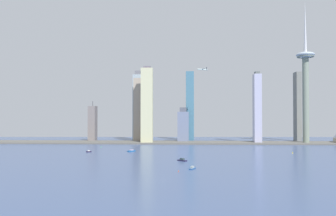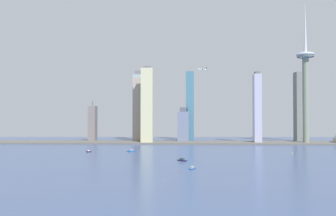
# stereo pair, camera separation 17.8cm
# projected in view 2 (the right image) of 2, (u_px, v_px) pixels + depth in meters

# --- Properties ---
(ground_plane) EXTENTS (6000.00, 6000.00, 0.00)m
(ground_plane) POSITION_uv_depth(u_px,v_px,m) (163.00, 179.00, 350.23)
(ground_plane) COLOR #40547E
(waterfront_pier) EXTENTS (927.10, 73.86, 3.26)m
(waterfront_pier) POSITION_uv_depth(u_px,v_px,m) (173.00, 143.00, 783.51)
(waterfront_pier) COLOR #5E5C56
(waterfront_pier) RESTS_ON ground
(observation_tower) EXTENTS (41.84, 41.84, 334.04)m
(observation_tower) POSITION_uv_depth(u_px,v_px,m) (306.00, 78.00, 767.94)
(observation_tower) COLOR gray
(observation_tower) RESTS_ON ground
(skyscraper_0) EXTENTS (12.73, 27.49, 176.28)m
(skyscraper_0) POSITION_uv_depth(u_px,v_px,m) (298.00, 107.00, 842.31)
(skyscraper_0) COLOR slate
(skyscraper_0) RESTS_ON ground
(skyscraper_1) EXTENTS (22.99, 21.07, 158.55)m
(skyscraper_1) POSITION_uv_depth(u_px,v_px,m) (139.00, 110.00, 823.02)
(skyscraper_1) COLOR tan
(skyscraper_1) RESTS_ON ground
(skyscraper_2) EXTENTS (27.31, 22.91, 85.55)m
(skyscraper_2) POSITION_uv_depth(u_px,v_px,m) (183.00, 126.00, 812.57)
(skyscraper_2) COLOR slate
(skyscraper_2) RESTS_ON ground
(skyscraper_3) EXTENTS (17.79, 26.96, 101.19)m
(skyscraper_3) POSITION_uv_depth(u_px,v_px,m) (93.00, 124.00, 833.70)
(skyscraper_3) COLOR slate
(skyscraper_3) RESTS_ON ground
(skyscraper_4) EXTENTS (27.67, 17.64, 181.89)m
(skyscraper_4) POSITION_uv_depth(u_px,v_px,m) (147.00, 105.00, 775.38)
(skyscraper_4) COLOR beige
(skyscraper_4) RESTS_ON ground
(skyscraper_5) EXTENTS (20.14, 22.20, 178.15)m
(skyscraper_5) POSITION_uv_depth(u_px,v_px,m) (190.00, 106.00, 846.09)
(skyscraper_5) COLOR teal
(skyscraper_5) RESTS_ON ground
(skyscraper_6) EXTENTS (23.75, 19.92, 182.31)m
(skyscraper_6) POSITION_uv_depth(u_px,v_px,m) (138.00, 107.00, 860.69)
(skyscraper_6) COLOR #9AADB8
(skyscraper_6) RESTS_ON ground
(skyscraper_7) EXTENTS (17.15, 22.72, 169.35)m
(skyscraper_7) POSITION_uv_depth(u_px,v_px,m) (257.00, 108.00, 778.09)
(skyscraper_7) COLOR #ADADCC
(skyscraper_7) RESTS_ON ground
(boat_2) EXTENTS (14.44, 15.09, 3.93)m
(boat_2) POSITION_uv_depth(u_px,v_px,m) (131.00, 151.00, 607.25)
(boat_2) COLOR #1A538F
(boat_2) RESTS_ON ground
(boat_3) EXTENTS (9.60, 6.82, 3.49)m
(boat_3) POSITION_uv_depth(u_px,v_px,m) (89.00, 151.00, 597.91)
(boat_3) COLOR #1E1833
(boat_3) RESTS_ON ground
(boat_4) EXTENTS (14.68, 14.24, 4.08)m
(boat_4) POSITION_uv_depth(u_px,v_px,m) (182.00, 160.00, 485.12)
(boat_4) COLOR #1D1A3A
(boat_4) RESTS_ON ground
(boat_5) EXTENTS (9.27, 13.47, 3.82)m
(boat_5) POSITION_uv_depth(u_px,v_px,m) (192.00, 168.00, 412.15)
(boat_5) COLOR navy
(boat_5) RESTS_ON ground
(channel_buoy_0) EXTENTS (1.16, 1.16, 2.31)m
(channel_buoy_0) POSITION_uv_depth(u_px,v_px,m) (179.00, 171.00, 392.87)
(channel_buoy_0) COLOR #E54C19
(channel_buoy_0) RESTS_ON ground
(channel_buoy_1) EXTENTS (1.69, 1.69, 2.55)m
(channel_buoy_1) POSITION_uv_depth(u_px,v_px,m) (293.00, 153.00, 581.19)
(channel_buoy_1) COLOR yellow
(channel_buoy_1) RESTS_ON ground
(channel_buoy_2) EXTENTS (1.00, 1.00, 2.64)m
(channel_buoy_2) POSITION_uv_depth(u_px,v_px,m) (101.00, 147.00, 685.37)
(channel_buoy_2) COLOR green
(channel_buoy_2) RESTS_ON ground
(airplane) EXTENTS (24.69, 23.33, 7.47)m
(airplane) POSITION_uv_depth(u_px,v_px,m) (202.00, 69.00, 754.22)
(airplane) COLOR silver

